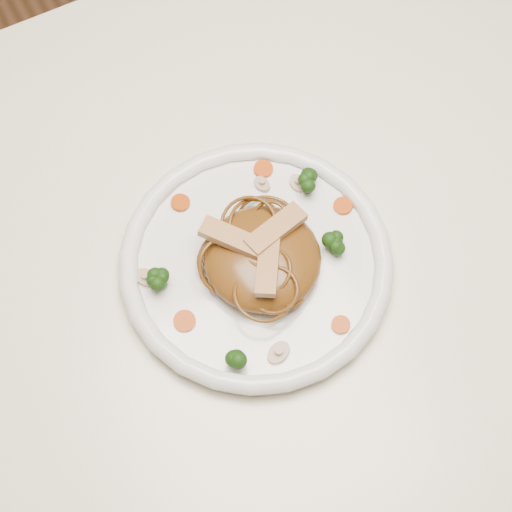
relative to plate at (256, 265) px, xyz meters
name	(u,v)px	position (x,y,z in m)	size (l,w,h in m)	color
ground	(272,396)	(0.05, 0.04, -0.76)	(4.00, 4.00, 0.00)	#56371D
table	(282,259)	(0.05, 0.04, -0.11)	(1.20, 0.80, 0.75)	beige
plate	(256,265)	(0.00, 0.00, 0.00)	(0.28, 0.28, 0.02)	white
noodle_mound	(262,258)	(0.00, -0.01, 0.03)	(0.12, 0.12, 0.04)	brown
chicken_a	(276,229)	(0.03, 0.01, 0.05)	(0.07, 0.02, 0.01)	tan
chicken_b	(232,238)	(-0.02, 0.02, 0.05)	(0.07, 0.02, 0.01)	tan
chicken_c	(268,267)	(0.00, -0.03, 0.05)	(0.06, 0.02, 0.01)	tan
broccoli_0	(308,181)	(0.09, 0.05, 0.02)	(0.03, 0.03, 0.03)	#163D0C
broccoli_1	(159,278)	(-0.10, 0.02, 0.03)	(0.03, 0.03, 0.03)	#163D0C
broccoli_2	(238,356)	(-0.07, -0.09, 0.02)	(0.03, 0.03, 0.03)	#163D0C
broccoli_3	(336,243)	(0.08, -0.03, 0.02)	(0.03, 0.03, 0.03)	#163D0C
carrot_0	(263,169)	(0.06, 0.09, 0.01)	(0.02, 0.02, 0.01)	#B83C06
carrot_1	(185,321)	(-0.09, -0.03, 0.01)	(0.02, 0.02, 0.01)	#B83C06
carrot_2	(343,206)	(0.11, 0.01, 0.01)	(0.02, 0.02, 0.01)	#B83C06
carrot_3	(180,203)	(-0.04, 0.10, 0.01)	(0.02, 0.02, 0.01)	#B83C06
carrot_4	(341,325)	(0.04, -0.10, 0.01)	(0.02, 0.02, 0.01)	#B83C06
mushroom_0	(279,353)	(-0.03, -0.10, 0.01)	(0.03, 0.03, 0.01)	#C5B394
mushroom_1	(298,183)	(0.08, 0.06, 0.01)	(0.02, 0.02, 0.01)	#C5B394
mushroom_2	(146,278)	(-0.11, 0.04, 0.01)	(0.02, 0.02, 0.01)	#C5B394
mushroom_3	(262,184)	(0.05, 0.08, 0.01)	(0.02, 0.02, 0.01)	#C5B394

